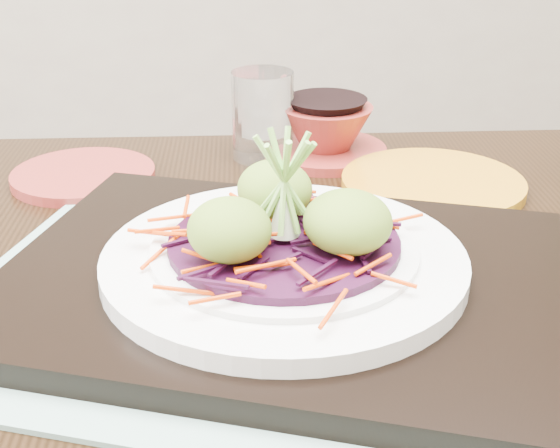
{
  "coord_description": "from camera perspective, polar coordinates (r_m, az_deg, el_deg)",
  "views": [
    {
      "loc": [
        -0.12,
        -0.59,
        1.01
      ],
      "look_at": [
        -0.04,
        -0.04,
        0.76
      ],
      "focal_mm": 50.0,
      "sensor_mm": 36.0,
      "label": 1
    }
  ],
  "objects": [
    {
      "name": "terracotta_side_plate",
      "position": [
        0.86,
        -14.18,
        3.46
      ],
      "size": [
        0.21,
        0.21,
        0.01
      ],
      "primitive_type": "cylinder",
      "rotation": [
        0.0,
        0.0,
        -0.48
      ],
      "color": "maroon",
      "rests_on": "dining_table"
    },
    {
      "name": "water_glass",
      "position": [
        0.89,
        -1.27,
        7.95
      ],
      "size": [
        0.1,
        0.1,
        0.1
      ],
      "primitive_type": "cylinder",
      "rotation": [
        0.0,
        0.0,
        -0.54
      ],
      "color": "white",
      "rests_on": "dining_table"
    },
    {
      "name": "carrot_julienne",
      "position": [
        0.59,
        0.31,
        -0.64
      ],
      "size": [
        0.22,
        0.22,
        0.01
      ],
      "primitive_type": null,
      "color": "#D13703",
      "rests_on": "cabbage_bed"
    },
    {
      "name": "terracotta_bowl_set",
      "position": [
        0.9,
        3.37,
        6.6
      ],
      "size": [
        0.18,
        0.18,
        0.06
      ],
      "rotation": [
        0.0,
        0.0,
        -0.37
      ],
      "color": "maroon",
      "rests_on": "dining_table"
    },
    {
      "name": "yellow_plate",
      "position": [
        0.83,
        11.11,
        2.93
      ],
      "size": [
        0.21,
        0.21,
        0.01
      ],
      "primitive_type": "cylinder",
      "rotation": [
        0.0,
        0.0,
        0.09
      ],
      "color": "#AC6D13",
      "rests_on": "dining_table"
    },
    {
      "name": "placemat",
      "position": [
        0.62,
        0.29,
        -5.16
      ],
      "size": [
        0.61,
        0.55,
        0.0
      ],
      "primitive_type": "cube",
      "rotation": [
        0.0,
        0.0,
        -0.4
      ],
      "color": "#7FA492",
      "rests_on": "dining_table"
    },
    {
      "name": "serving_tray",
      "position": [
        0.61,
        0.3,
        -4.2
      ],
      "size": [
        0.52,
        0.47,
        0.02
      ],
      "primitive_type": "cube",
      "rotation": [
        0.0,
        0.0,
        -0.4
      ],
      "color": "black",
      "rests_on": "placemat"
    },
    {
      "name": "white_plate",
      "position": [
        0.6,
        0.3,
        -2.61
      ],
      "size": [
        0.28,
        0.28,
        0.02
      ],
      "color": "silver",
      "rests_on": "serving_tray"
    },
    {
      "name": "cabbage_bed",
      "position": [
        0.59,
        0.3,
        -1.4
      ],
      "size": [
        0.18,
        0.18,
        0.01
      ],
      "primitive_type": "cylinder",
      "color": "#2D0925",
      "rests_on": "white_plate"
    },
    {
      "name": "guacamole_scoops",
      "position": [
        0.58,
        0.32,
        0.78
      ],
      "size": [
        0.15,
        0.14,
        0.05
      ],
      "color": "#5C7924",
      "rests_on": "cabbage_bed"
    },
    {
      "name": "scallion_garnish",
      "position": [
        0.57,
        0.31,
        2.76
      ],
      "size": [
        0.06,
        0.06,
        0.1
      ],
      "primitive_type": null,
      "color": "#7DBC4B",
      "rests_on": "cabbage_bed"
    },
    {
      "name": "dining_table",
      "position": [
        0.69,
        -2.0,
        -10.98
      ],
      "size": [
        1.2,
        0.86,
        0.7
      ],
      "rotation": [
        0.0,
        0.0,
        -0.11
      ],
      "color": "black",
      "rests_on": "ground"
    }
  ]
}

